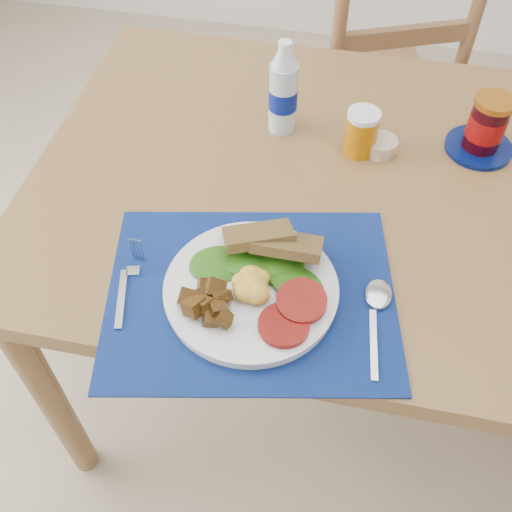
% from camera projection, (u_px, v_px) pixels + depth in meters
% --- Properties ---
extents(ground, '(4.00, 4.00, 0.00)m').
position_uv_depth(ground, '(338.00, 439.00, 1.61)').
color(ground, gray).
rests_on(ground, ground).
extents(table, '(1.40, 0.90, 0.75)m').
position_uv_depth(table, '(385.00, 216.00, 1.21)').
color(table, brown).
rests_on(table, ground).
extents(chair_far, '(0.55, 0.53, 1.14)m').
position_uv_depth(chair_far, '(382.00, 61.00, 1.72)').
color(chair_far, brown).
rests_on(chair_far, ground).
extents(placemat, '(0.54, 0.45, 0.00)m').
position_uv_depth(placemat, '(251.00, 294.00, 0.99)').
color(placemat, '#040D32').
rests_on(placemat, table).
extents(breakfast_plate, '(0.28, 0.28, 0.07)m').
position_uv_depth(breakfast_plate, '(247.00, 288.00, 0.97)').
color(breakfast_plate, silver).
rests_on(breakfast_plate, placemat).
extents(fork, '(0.04, 0.17, 0.00)m').
position_uv_depth(fork, '(129.00, 281.00, 1.00)').
color(fork, '#B2B5BA').
rests_on(fork, placemat).
extents(spoon, '(0.04, 0.19, 0.01)m').
position_uv_depth(spoon, '(377.00, 309.00, 0.96)').
color(spoon, '#B2B5BA').
rests_on(spoon, placemat).
extents(water_bottle, '(0.06, 0.06, 0.20)m').
position_uv_depth(water_bottle, '(283.00, 93.00, 1.19)').
color(water_bottle, '#ADBFCC').
rests_on(water_bottle, table).
extents(juice_glass, '(0.06, 0.06, 0.09)m').
position_uv_depth(juice_glass, '(361.00, 133.00, 1.18)').
color(juice_glass, '#AA5F04').
rests_on(juice_glass, table).
extents(ramekin, '(0.06, 0.06, 0.03)m').
position_uv_depth(ramekin, '(381.00, 146.00, 1.20)').
color(ramekin, tan).
rests_on(ramekin, table).
extents(jam_on_saucer, '(0.14, 0.14, 0.12)m').
position_uv_depth(jam_on_saucer, '(486.00, 128.00, 1.18)').
color(jam_on_saucer, '#04124C').
rests_on(jam_on_saucer, table).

